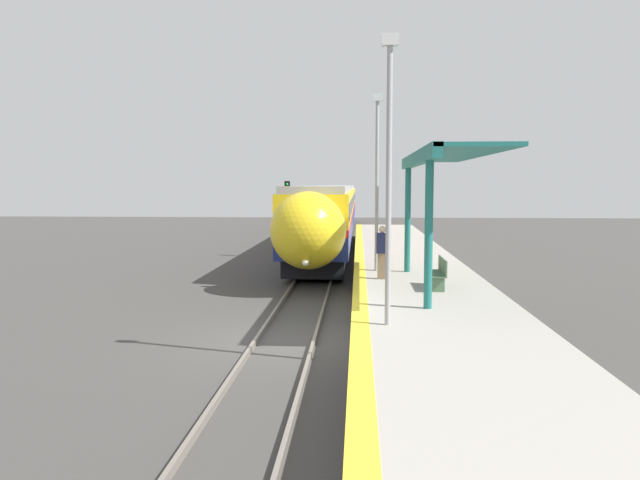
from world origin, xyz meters
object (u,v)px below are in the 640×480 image
object	(u,v)px
lamppost_near	(389,163)
platform_bench	(438,272)
lamppost_mid	(377,172)
person_waiting	(382,251)
railway_signal	(287,211)
train	(333,209)

from	to	relation	value
lamppost_near	platform_bench	bearing A→B (deg)	70.68
platform_bench	lamppost_mid	xyz separation A→B (m)	(-1.69, 3.67, 2.97)
platform_bench	person_waiting	distance (m)	2.38
railway_signal	lamppost_near	world-z (taller)	lamppost_near
train	person_waiting	bearing A→B (deg)	-84.16
person_waiting	lamppost_mid	xyz separation A→B (m)	(-0.13, 1.93, 2.56)
platform_bench	lamppost_mid	world-z (taller)	lamppost_mid
platform_bench	lamppost_mid	bearing A→B (deg)	114.73
railway_signal	person_waiting	bearing A→B (deg)	-71.25
platform_bench	person_waiting	bearing A→B (deg)	131.87
person_waiting	railway_signal	distance (m)	14.20
train	platform_bench	size ratio (longest dim) A/B	29.49
train	lamppost_near	size ratio (longest dim) A/B	7.90
platform_bench	lamppost_mid	distance (m)	5.02
platform_bench	lamppost_near	distance (m)	5.91
lamppost_mid	platform_bench	bearing A→B (deg)	-65.27
platform_bench	person_waiting	xyz separation A→B (m)	(-1.56, 1.75, 0.41)
person_waiting	lamppost_near	bearing A→B (deg)	-91.10
lamppost_near	train	bearing A→B (deg)	94.40
train	person_waiting	distance (m)	25.12
platform_bench	lamppost_mid	size ratio (longest dim) A/B	0.27
train	platform_bench	bearing A→B (deg)	-81.24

